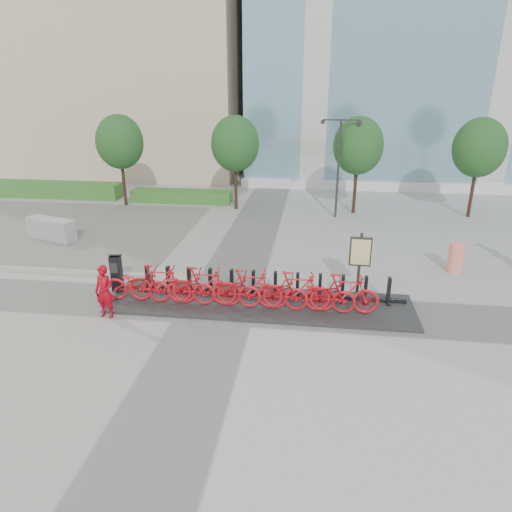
# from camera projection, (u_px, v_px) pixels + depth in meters

# --- Properties ---
(ground) EXTENTS (120.00, 120.00, 0.00)m
(ground) POSITION_uv_depth(u_px,v_px,m) (219.00, 307.00, 14.43)
(ground) COLOR #A8A8A8
(glass_building) EXTENTS (32.00, 16.00, 24.00)m
(glass_building) POSITION_uv_depth(u_px,v_px,m) (480.00, 4.00, 32.62)
(glass_building) COLOR slate
(glass_building) RESTS_ON ground
(gravel_patch) EXTENTS (14.00, 14.00, 0.00)m
(gravel_patch) POSITION_uv_depth(u_px,v_px,m) (46.00, 229.00, 22.14)
(gravel_patch) COLOR #5F5C52
(gravel_patch) RESTS_ON ground
(hedge_a) EXTENTS (10.00, 1.40, 0.90)m
(hedge_a) POSITION_uv_depth(u_px,v_px,m) (43.00, 189.00, 28.49)
(hedge_a) COLOR #306C27
(hedge_a) RESTS_ON ground
(hedge_b) EXTENTS (6.00, 1.20, 0.70)m
(hedge_b) POSITION_uv_depth(u_px,v_px,m) (182.00, 196.00, 27.16)
(hedge_b) COLOR #306C27
(hedge_b) RESTS_ON ground
(tree_0) EXTENTS (2.60, 2.60, 5.10)m
(tree_0) POSITION_uv_depth(u_px,v_px,m) (120.00, 142.00, 25.27)
(tree_0) COLOR #3F251A
(tree_0) RESTS_ON ground
(tree_1) EXTENTS (2.60, 2.60, 5.10)m
(tree_1) POSITION_uv_depth(u_px,v_px,m) (235.00, 144.00, 24.48)
(tree_1) COLOR #3F251A
(tree_1) RESTS_ON ground
(tree_2) EXTENTS (2.60, 2.60, 5.10)m
(tree_2) POSITION_uv_depth(u_px,v_px,m) (358.00, 146.00, 23.70)
(tree_2) COLOR #3F251A
(tree_2) RESTS_ON ground
(tree_3) EXTENTS (2.60, 2.60, 5.10)m
(tree_3) POSITION_uv_depth(u_px,v_px,m) (479.00, 148.00, 22.97)
(tree_3) COLOR #3F251A
(tree_3) RESTS_ON ground
(streetlamp) EXTENTS (2.00, 0.20, 5.00)m
(streetlamp) POSITION_uv_depth(u_px,v_px,m) (339.00, 157.00, 23.05)
(streetlamp) COLOR #262525
(streetlamp) RESTS_ON ground
(dock_pad) EXTENTS (9.60, 2.40, 0.08)m
(dock_pad) POSITION_uv_depth(u_px,v_px,m) (260.00, 304.00, 14.54)
(dock_pad) COLOR #2C2C2C
(dock_pad) RESTS_ON ground
(dock_rail_posts) EXTENTS (8.02, 0.50, 0.85)m
(dock_rail_posts) POSITION_uv_depth(u_px,v_px,m) (264.00, 284.00, 14.81)
(dock_rail_posts) COLOR black
(dock_rail_posts) RESTS_ON dock_pad
(bike_0) EXTENTS (2.15, 0.75, 1.13)m
(bike_0) POSITION_uv_depth(u_px,v_px,m) (137.00, 284.00, 14.48)
(bike_0) COLOR red
(bike_0) RESTS_ON dock_pad
(bike_1) EXTENTS (2.09, 0.59, 1.25)m
(bike_1) POSITION_uv_depth(u_px,v_px,m) (159.00, 284.00, 14.37)
(bike_1) COLOR red
(bike_1) RESTS_ON dock_pad
(bike_2) EXTENTS (2.15, 0.75, 1.13)m
(bike_2) POSITION_uv_depth(u_px,v_px,m) (181.00, 287.00, 14.30)
(bike_2) COLOR red
(bike_2) RESTS_ON dock_pad
(bike_3) EXTENTS (2.09, 0.59, 1.25)m
(bike_3) POSITION_uv_depth(u_px,v_px,m) (204.00, 286.00, 14.19)
(bike_3) COLOR red
(bike_3) RESTS_ON dock_pad
(bike_4) EXTENTS (2.15, 0.75, 1.13)m
(bike_4) POSITION_uv_depth(u_px,v_px,m) (227.00, 289.00, 14.13)
(bike_4) COLOR red
(bike_4) RESTS_ON dock_pad
(bike_5) EXTENTS (2.09, 0.59, 1.25)m
(bike_5) POSITION_uv_depth(u_px,v_px,m) (249.00, 289.00, 14.02)
(bike_5) COLOR red
(bike_5) RESTS_ON dock_pad
(bike_6) EXTENTS (2.15, 0.75, 1.13)m
(bike_6) POSITION_uv_depth(u_px,v_px,m) (273.00, 292.00, 13.95)
(bike_6) COLOR red
(bike_6) RESTS_ON dock_pad
(bike_7) EXTENTS (2.09, 0.59, 1.25)m
(bike_7) POSITION_uv_depth(u_px,v_px,m) (296.00, 291.00, 13.84)
(bike_7) COLOR red
(bike_7) RESTS_ON dock_pad
(bike_8) EXTENTS (2.15, 0.75, 1.13)m
(bike_8) POSITION_uv_depth(u_px,v_px,m) (320.00, 294.00, 13.78)
(bike_8) COLOR red
(bike_8) RESTS_ON dock_pad
(bike_9) EXTENTS (2.09, 0.59, 1.25)m
(bike_9) POSITION_uv_depth(u_px,v_px,m) (344.00, 294.00, 13.67)
(bike_9) COLOR red
(bike_9) RESTS_ON dock_pad
(kiosk) EXTENTS (0.46, 0.40, 1.35)m
(kiosk) POSITION_uv_depth(u_px,v_px,m) (116.00, 272.00, 15.18)
(kiosk) COLOR black
(kiosk) RESTS_ON dock_pad
(worker_red) EXTENTS (0.66, 0.49, 1.65)m
(worker_red) POSITION_uv_depth(u_px,v_px,m) (104.00, 292.00, 13.53)
(worker_red) COLOR #A20411
(worker_red) RESTS_ON ground
(construction_barrel) EXTENTS (0.57, 0.57, 1.10)m
(construction_barrel) POSITION_uv_depth(u_px,v_px,m) (456.00, 258.00, 16.93)
(construction_barrel) COLOR #EE3400
(construction_barrel) RESTS_ON ground
(jersey_barrier) EXTENTS (2.54, 1.43, 0.95)m
(jersey_barrier) POSITION_uv_depth(u_px,v_px,m) (51.00, 229.00, 20.59)
(jersey_barrier) COLOR #B3B3B3
(jersey_barrier) RESTS_ON ground
(map_sign) EXTENTS (0.71, 0.14, 2.15)m
(map_sign) POSITION_uv_depth(u_px,v_px,m) (360.00, 254.00, 14.80)
(map_sign) COLOR #262525
(map_sign) RESTS_ON ground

